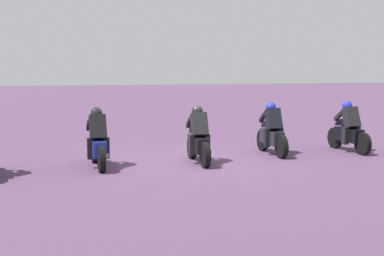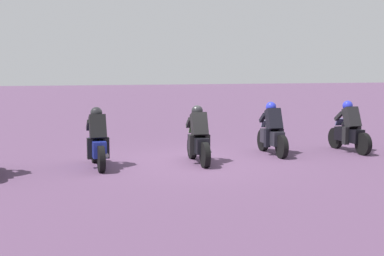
# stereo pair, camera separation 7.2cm
# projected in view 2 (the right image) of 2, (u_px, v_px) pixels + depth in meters

# --- Properties ---
(ground_plane) EXTENTS (120.00, 120.00, 0.00)m
(ground_plane) POSITION_uv_depth(u_px,v_px,m) (191.00, 162.00, 14.56)
(ground_plane) COLOR #563A58
(rider_lane_a) EXTENTS (2.04, 0.55, 1.51)m
(rider_lane_a) POSITION_uv_depth(u_px,v_px,m) (349.00, 131.00, 16.24)
(rider_lane_a) COLOR black
(rider_lane_a) RESTS_ON ground_plane
(rider_lane_b) EXTENTS (2.04, 0.55, 1.51)m
(rider_lane_b) POSITION_uv_depth(u_px,v_px,m) (272.00, 133.00, 15.71)
(rider_lane_b) COLOR black
(rider_lane_b) RESTS_ON ground_plane
(rider_lane_c) EXTENTS (2.04, 0.55, 1.51)m
(rider_lane_c) POSITION_uv_depth(u_px,v_px,m) (198.00, 139.00, 14.32)
(rider_lane_c) COLOR black
(rider_lane_c) RESTS_ON ground_plane
(rider_lane_d) EXTENTS (2.04, 0.54, 1.51)m
(rider_lane_d) POSITION_uv_depth(u_px,v_px,m) (98.00, 143.00, 13.72)
(rider_lane_d) COLOR black
(rider_lane_d) RESTS_ON ground_plane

